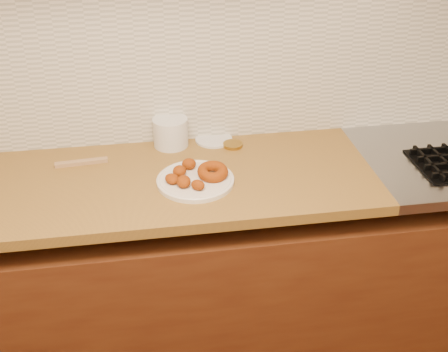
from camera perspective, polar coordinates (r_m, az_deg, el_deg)
The scene contains 11 objects.
wall_back at distance 2.18m, azimuth 0.01°, elevation 14.94°, with size 4.00×0.02×2.70m, color #C3B697.
base_cabinet at distance 2.37m, azimuth 1.19°, elevation -10.24°, with size 3.60×0.60×0.77m, color #572B12.
butcher_block at distance 2.08m, azimuth -16.56°, elevation -1.40°, with size 2.30×0.62×0.04m, color olive.
backsplash at distance 2.21m, azimuth 0.06°, elevation 11.12°, with size 3.60×0.02×0.60m, color beige.
donut_plate at distance 2.00m, azimuth -2.92°, elevation -0.48°, with size 0.28×0.28×0.02m, color silver.
ring_donut at distance 2.00m, azimuth -1.17°, elevation 0.45°, with size 0.11×0.11×0.04m, color #87320C.
fried_dough_chunks at distance 1.98m, azimuth -4.10°, elevation 0.05°, with size 0.15×0.20×0.04m.
plastic_tub at distance 2.24m, azimuth -5.45°, elevation 4.46°, with size 0.14×0.14×0.11m, color silver.
tub_lid at distance 2.29m, azimuth -1.05°, elevation 3.75°, with size 0.15×0.15×0.01m, color silver.
brass_jar_lid at distance 2.24m, azimuth 0.89°, elevation 3.19°, with size 0.08×0.08×0.01m, color olive.
wooden_utensil at distance 2.18m, azimuth -14.28°, elevation 1.35°, with size 0.20×0.02×0.02m, color #A37B51.
Camera 1 is at (-0.32, -0.07, 1.95)m, focal length 45.00 mm.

